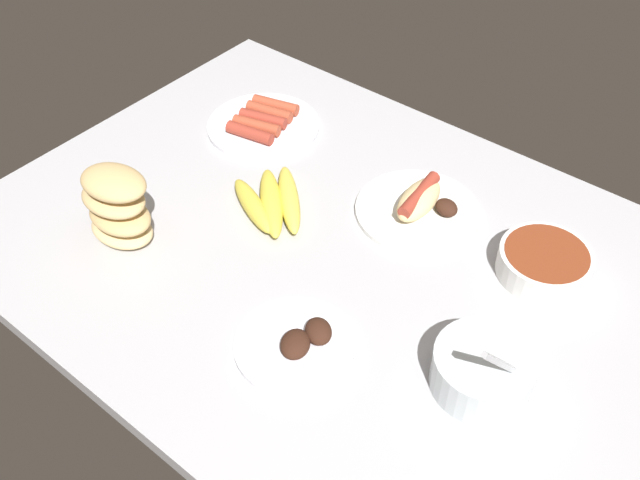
# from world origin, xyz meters

# --- Properties ---
(ground_plane) EXTENTS (1.20, 0.90, 0.03)m
(ground_plane) POSITION_xyz_m (0.00, 0.00, -0.01)
(ground_plane) COLOR #B2B2B7
(plate_hotdog_assembled) EXTENTS (0.23, 0.23, 0.06)m
(plate_hotdog_assembled) POSITION_xyz_m (0.08, 0.17, 0.02)
(plate_hotdog_assembled) COLOR white
(plate_hotdog_assembled) RESTS_ON ground_plane
(bread_stack) EXTENTS (0.14, 0.10, 0.14)m
(bread_stack) POSITION_xyz_m (-0.29, -0.21, 0.07)
(bread_stack) COLOR #E5C689
(bread_stack) RESTS_ON ground_plane
(plate_grilled_meat) EXTENTS (0.19, 0.19, 0.04)m
(plate_grilled_meat) POSITION_xyz_m (0.11, -0.20, 0.01)
(plate_grilled_meat) COLOR white
(plate_grilled_meat) RESTS_ON ground_plane
(bowl_coleslaw) EXTENTS (0.15, 0.15, 0.16)m
(bowl_coleslaw) POSITION_xyz_m (0.36, -0.08, 0.04)
(bowl_coleslaw) COLOR silver
(bowl_coleslaw) RESTS_ON ground_plane
(bowl_chili) EXTENTS (0.15, 0.15, 0.05)m
(bowl_chili) POSITION_xyz_m (0.33, 0.18, 0.03)
(bowl_chili) COLOR white
(bowl_chili) RESTS_ON ground_plane
(banana_bunch) EXTENTS (0.20, 0.18, 0.03)m
(banana_bunch) POSITION_xyz_m (-0.13, 0.01, 0.02)
(banana_bunch) COLOR #E5D14C
(banana_bunch) RESTS_ON ground_plane
(plate_sausages) EXTENTS (0.24, 0.24, 0.04)m
(plate_sausages) POSITION_xyz_m (-0.32, 0.19, 0.01)
(plate_sausages) COLOR white
(plate_sausages) RESTS_ON ground_plane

